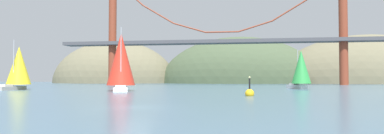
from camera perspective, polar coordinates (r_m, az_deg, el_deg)
The scene contains 9 objects.
ground_plane at distance 26.33m, azimuth -9.53°, elevation -6.54°, with size 360.00×360.00×0.00m, color #426075.
headland_center at distance 159.94m, azimuth 7.77°, elevation -2.65°, with size 72.73×44.00×42.47m, color #425138.
headland_right at distance 168.06m, azimuth 26.88°, elevation -2.43°, with size 78.58×44.00×42.43m, color #6B664C.
headland_left at distance 171.98m, azimuth -12.67°, elevation -2.57°, with size 60.02×44.00×40.58m, color #6B664C.
suspension_bridge at distance 121.09m, azimuth 4.96°, elevation 5.14°, with size 116.04×6.00×39.12m.
sailboat_scarlet_sail at distance 61.38m, azimuth -11.62°, elevation 1.06°, with size 6.42×9.72×10.88m.
sailboat_yellow_sail at distance 74.58m, azimuth -26.71°, elevation 0.05°, with size 4.58×7.87×9.50m.
sailboat_green_sail at distance 73.08m, azimuth 17.49°, elevation -0.21°, with size 4.98×7.16×8.01m.
channel_buoy at distance 42.84m, azimuth 9.47°, elevation -4.25°, with size 1.10×1.10×2.64m.
Camera 1 is at (8.30, -24.90, 2.14)m, focal length 32.36 mm.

